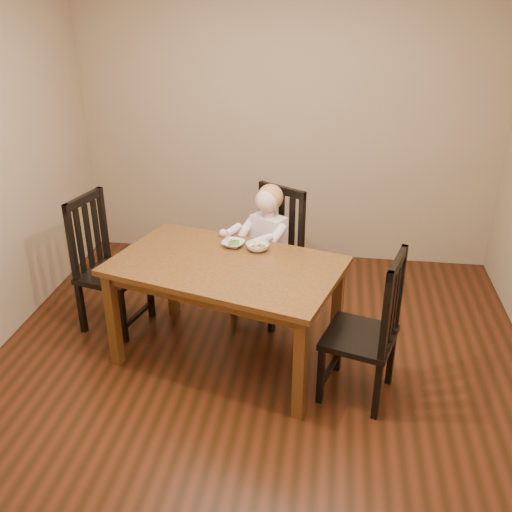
# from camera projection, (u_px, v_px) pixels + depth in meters

# --- Properties ---
(room) EXTENTS (4.01, 4.01, 2.71)m
(room) POSITION_uv_depth(u_px,v_px,m) (257.00, 194.00, 3.56)
(room) COLOR #441D0E
(room) RESTS_ON ground
(dining_table) EXTENTS (1.76, 1.33, 0.78)m
(dining_table) POSITION_uv_depth(u_px,v_px,m) (226.00, 275.00, 3.99)
(dining_table) COLOR #462510
(dining_table) RESTS_ON room
(chair_child) EXTENTS (0.63, 0.62, 1.08)m
(chair_child) POSITION_uv_depth(u_px,v_px,m) (271.00, 256.00, 4.67)
(chair_child) COLOR black
(chair_child) RESTS_ON room
(chair_left) EXTENTS (0.54, 0.56, 1.09)m
(chair_left) POSITION_uv_depth(u_px,v_px,m) (107.00, 266.00, 4.50)
(chair_left) COLOR black
(chair_left) RESTS_ON room
(chair_right) EXTENTS (0.55, 0.56, 1.06)m
(chair_right) POSITION_uv_depth(u_px,v_px,m) (368.00, 331.00, 3.68)
(chair_right) COLOR black
(chair_right) RESTS_ON room
(toddler) EXTENTS (0.53, 0.57, 0.61)m
(toddler) POSITION_uv_depth(u_px,v_px,m) (267.00, 240.00, 4.56)
(toddler) COLOR white
(toddler) RESTS_ON chair_child
(bowl_peas) EXTENTS (0.20, 0.20, 0.04)m
(bowl_peas) POSITION_uv_depth(u_px,v_px,m) (233.00, 244.00, 4.20)
(bowl_peas) COLOR silver
(bowl_peas) RESTS_ON dining_table
(bowl_veg) EXTENTS (0.21, 0.21, 0.05)m
(bowl_veg) POSITION_uv_depth(u_px,v_px,m) (258.00, 247.00, 4.14)
(bowl_veg) COLOR silver
(bowl_veg) RESTS_ON dining_table
(fork) EXTENTS (0.03, 0.11, 0.04)m
(fork) POSITION_uv_depth(u_px,v_px,m) (227.00, 241.00, 4.19)
(fork) COLOR silver
(fork) RESTS_ON bowl_peas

